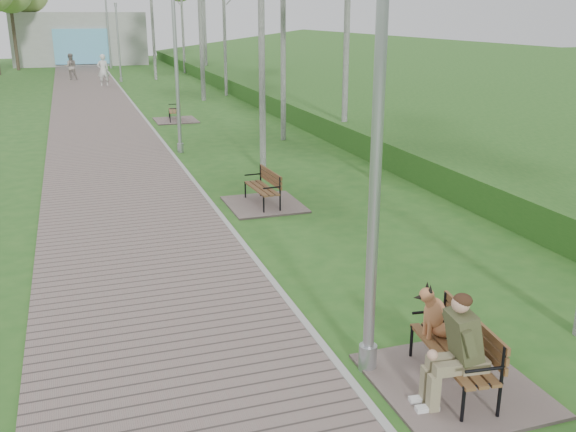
% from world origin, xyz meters
% --- Properties ---
extents(walkway, '(3.50, 67.00, 0.04)m').
position_xyz_m(walkway, '(-1.75, 21.50, 0.02)').
color(walkway, '#75655F').
rests_on(walkway, ground).
extents(kerb, '(0.10, 67.00, 0.05)m').
position_xyz_m(kerb, '(0.00, 21.50, 0.03)').
color(kerb, '#999993').
rests_on(kerb, ground).
extents(embankment, '(14.00, 70.00, 1.60)m').
position_xyz_m(embankment, '(12.00, 20.00, 0.00)').
color(embankment, '#407128').
rests_on(embankment, ground).
extents(building_north, '(10.00, 5.20, 4.00)m').
position_xyz_m(building_north, '(-1.50, 50.97, 1.99)').
color(building_north, '#9E9E99').
rests_on(building_north, ground).
extents(bench_main, '(1.70, 1.89, 1.48)m').
position_xyz_m(bench_main, '(0.97, 0.91, 0.41)').
color(bench_main, '#75655F').
rests_on(bench_main, ground).
extents(bench_second, '(1.55, 1.72, 0.95)m').
position_xyz_m(bench_second, '(1.04, 8.36, 0.17)').
color(bench_second, '#75655F').
rests_on(bench_second, ground).
extents(bench_third, '(1.57, 1.74, 0.96)m').
position_xyz_m(bench_third, '(1.05, 20.28, 0.17)').
color(bench_third, '#75655F').
rests_on(bench_third, ground).
extents(lamp_post_near, '(0.21, 0.21, 5.44)m').
position_xyz_m(lamp_post_near, '(0.31, 1.58, 2.54)').
color(lamp_post_near, '#A1A3A9').
rests_on(lamp_post_near, ground).
extents(lamp_post_second, '(0.18, 0.18, 4.74)m').
position_xyz_m(lamp_post_second, '(0.29, 14.42, 2.22)').
color(lamp_post_second, '#A1A3A9').
rests_on(lamp_post_second, ground).
extents(lamp_post_third, '(0.17, 0.17, 4.51)m').
position_xyz_m(lamp_post_third, '(0.33, 35.85, 2.11)').
color(lamp_post_third, '#A1A3A9').
rests_on(lamp_post_third, ground).
extents(lamp_post_far, '(0.22, 0.22, 5.56)m').
position_xyz_m(lamp_post_far, '(0.44, 46.27, 2.60)').
color(lamp_post_far, '#A1A3A9').
rests_on(lamp_post_far, ground).
extents(pedestrian_near, '(0.71, 0.54, 1.77)m').
position_xyz_m(pedestrian_near, '(-0.78, 33.71, 0.88)').
color(pedestrian_near, silver).
rests_on(pedestrian_near, ground).
extents(pedestrian_far, '(0.80, 0.63, 1.60)m').
position_xyz_m(pedestrian_far, '(-2.47, 37.81, 0.80)').
color(pedestrian_far, gray).
rests_on(pedestrian_far, ground).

